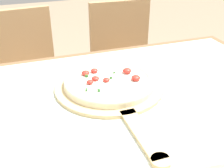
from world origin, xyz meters
name	(u,v)px	position (x,y,z in m)	size (l,w,h in m)	color
dining_table	(134,132)	(0.00, 0.00, 0.66)	(1.24, 0.88, 0.78)	brown
towel_cloth	(136,101)	(0.00, 0.00, 0.78)	(1.16, 0.80, 0.00)	silver
pizza_peel	(111,89)	(-0.05, 0.08, 0.79)	(0.37, 0.58, 0.01)	tan
pizza	(109,81)	(-0.05, 0.10, 0.81)	(0.30, 0.30, 0.04)	beige
chair_left	(26,78)	(-0.32, 0.81, 0.51)	(0.44, 0.44, 0.89)	tan
chair_right	(124,64)	(0.28, 0.81, 0.51)	(0.41, 0.41, 0.89)	tan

